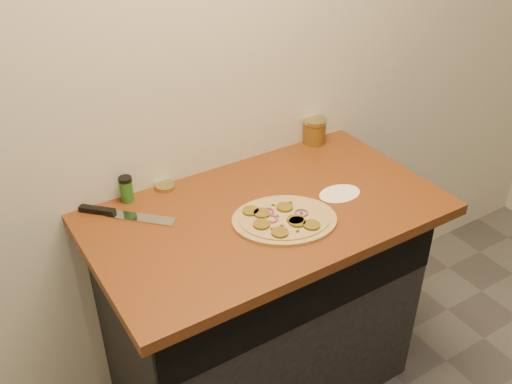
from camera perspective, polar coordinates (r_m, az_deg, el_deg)
cabinet at (r=2.25m, az=0.47°, el=-11.22°), size 1.10×0.60×0.86m
countertop at (r=1.94m, az=1.00°, el=-2.13°), size 1.20×0.70×0.04m
pizza at (r=1.87m, az=2.82°, el=-2.73°), size 0.45×0.45×0.02m
chefs_knife at (r=1.95m, az=-13.65°, el=-2.13°), size 0.26×0.26×0.02m
mason_jar_lid at (r=2.06m, az=-9.07°, el=0.56°), size 0.08×0.08×0.02m
salsa_jar at (r=2.34m, az=5.86°, el=6.11°), size 0.10×0.10×0.10m
spice_shaker at (r=2.00m, az=-12.84°, el=0.29°), size 0.05×0.05×0.09m
flour_spill at (r=2.03m, az=8.37°, el=-0.15°), size 0.16×0.16×0.00m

